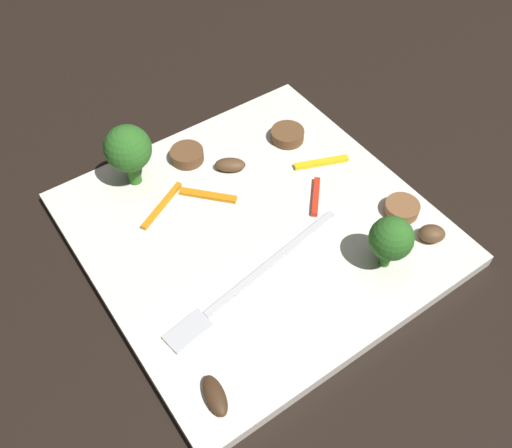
{
  "coord_description": "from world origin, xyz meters",
  "views": [
    {
      "loc": [
        0.17,
        0.25,
        0.38
      ],
      "look_at": [
        0.0,
        0.0,
        0.01
      ],
      "focal_mm": 38.78,
      "sensor_mm": 36.0,
      "label": 1
    }
  ],
  "objects": [
    {
      "name": "pepper_strip_3",
      "position": [
        -0.09,
        -0.02,
        0.01
      ],
      "size": [
        0.05,
        0.03,
        0.0
      ],
      "primitive_type": "cube",
      "rotation": [
        0.0,
        0.0,
        2.76
      ],
      "color": "yellow",
      "rests_on": "plate"
    },
    {
      "name": "broccoli_floret_1",
      "position": [
        -0.06,
        0.09,
        0.04
      ],
      "size": [
        0.04,
        0.04,
        0.05
      ],
      "color": "#347525",
      "rests_on": "plate"
    },
    {
      "name": "pepper_strip_1",
      "position": [
        0.02,
        -0.05,
        0.01
      ],
      "size": [
        0.04,
        0.04,
        0.0
      ],
      "primitive_type": "cube",
      "rotation": [
        0.0,
        0.0,
        5.46
      ],
      "color": "orange",
      "rests_on": "plate"
    },
    {
      "name": "ground_plane",
      "position": [
        0.0,
        0.0,
        0.0
      ],
      "size": [
        1.4,
        1.4,
        0.0
      ],
      "primitive_type": "plane",
      "color": "black"
    },
    {
      "name": "mushroom_1",
      "position": [
        -0.11,
        0.1,
        0.02
      ],
      "size": [
        0.03,
        0.03,
        0.01
      ],
      "primitive_type": "ellipsoid",
      "rotation": [
        0.0,
        0.0,
        2.5
      ],
      "color": "brown",
      "rests_on": "plate"
    },
    {
      "name": "pepper_strip_2",
      "position": [
        0.06,
        -0.06,
        0.01
      ],
      "size": [
        0.05,
        0.03,
        0.0
      ],
      "primitive_type": "cube",
      "rotation": [
        0.0,
        0.0,
        3.63
      ],
      "color": "orange",
      "rests_on": "plate"
    },
    {
      "name": "sausage_slice_1",
      "position": [
        0.01,
        -0.1,
        0.02
      ],
      "size": [
        0.04,
        0.04,
        0.01
      ],
      "primitive_type": "cylinder",
      "rotation": [
        0.0,
        0.0,
        0.57
      ],
      "color": "brown",
      "rests_on": "plate"
    },
    {
      "name": "pepper_strip_0",
      "position": [
        -0.06,
        0.01,
        0.01
      ],
      "size": [
        0.03,
        0.04,
        0.0
      ],
      "primitive_type": "cube",
      "rotation": [
        0.0,
        0.0,
        0.83
      ],
      "color": "red",
      "rests_on": "plate"
    },
    {
      "name": "mushroom_2",
      "position": [
        -0.02,
        -0.07,
        0.02
      ],
      "size": [
        0.03,
        0.03,
        0.01
      ],
      "primitive_type": "ellipsoid",
      "rotation": [
        0.0,
        0.0,
        2.51
      ],
      "color": "brown",
      "rests_on": "plate"
    },
    {
      "name": "broccoli_floret_0",
      "position": [
        0.06,
        -0.11,
        0.05
      ],
      "size": [
        0.04,
        0.04,
        0.06
      ],
      "color": "#347525",
      "rests_on": "plate"
    },
    {
      "name": "sausage_slice_2",
      "position": [
        -0.09,
        -0.07,
        0.02
      ],
      "size": [
        0.04,
        0.04,
        0.01
      ],
      "primitive_type": "cylinder",
      "rotation": [
        0.0,
        0.0,
        2.96
      ],
      "color": "brown",
      "rests_on": "plate"
    },
    {
      "name": "sausage_slice_0",
      "position": [
        -0.11,
        0.06,
        0.02
      ],
      "size": [
        0.03,
        0.03,
        0.01
      ],
      "primitive_type": "cylinder",
      "rotation": [
        0.0,
        0.0,
        1.58
      ],
      "color": "brown",
      "rests_on": "plate"
    },
    {
      "name": "fork",
      "position": [
        0.04,
        0.05,
        0.01
      ],
      "size": [
        0.18,
        0.04,
        0.0
      ],
      "rotation": [
        0.0,
        0.0,
        0.16
      ],
      "color": "silver",
      "rests_on": "plate"
    },
    {
      "name": "mushroom_0",
      "position": [
        0.11,
        0.11,
        0.02
      ],
      "size": [
        0.02,
        0.03,
        0.01
      ],
      "primitive_type": "ellipsoid",
      "rotation": [
        0.0,
        0.0,
        4.53
      ],
      "color": "#422B19",
      "rests_on": "plate"
    },
    {
      "name": "plate",
      "position": [
        0.0,
        0.0,
        0.01
      ],
      "size": [
        0.28,
        0.28,
        0.01
      ],
      "primitive_type": "cube",
      "color": "white",
      "rests_on": "ground_plane"
    }
  ]
}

